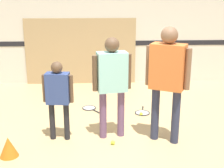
# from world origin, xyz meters

# --- Properties ---
(ground_plane) EXTENTS (16.00, 16.00, 0.00)m
(ground_plane) POSITION_xyz_m (0.00, 0.00, 0.00)
(ground_plane) COLOR tan
(wall_back) EXTENTS (16.00, 0.07, 3.20)m
(wall_back) POSITION_xyz_m (0.00, 3.34, 1.60)
(wall_back) COLOR silver
(wall_back) RESTS_ON ground_plane
(wall_panel) EXTENTS (2.75, 0.05, 1.65)m
(wall_panel) POSITION_xyz_m (-0.72, 3.28, 0.82)
(wall_panel) COLOR tan
(wall_panel) RESTS_ON ground_plane
(person_instructor) EXTENTS (0.61, 0.33, 1.62)m
(person_instructor) POSITION_xyz_m (-0.08, 0.16, 1.00)
(person_instructor) COLOR #6B4C70
(person_instructor) RESTS_ON ground_plane
(person_student_left) EXTENTS (0.48, 0.23, 1.27)m
(person_student_left) POSITION_xyz_m (-0.92, 0.11, 0.78)
(person_student_left) COLOR #232328
(person_student_left) RESTS_ON ground_plane
(person_student_right) EXTENTS (0.61, 0.48, 1.79)m
(person_student_right) POSITION_xyz_m (0.74, -0.03, 1.11)
(person_student_right) COLOR #2D334C
(person_student_right) RESTS_ON ground_plane
(racket_spare_on_floor) EXTENTS (0.34, 0.50, 0.03)m
(racket_spare_on_floor) POSITION_xyz_m (0.56, 1.14, 0.01)
(racket_spare_on_floor) COLOR #28282D
(racket_spare_on_floor) RESTS_ON ground_plane
(racket_second_spare) EXTENTS (0.41, 0.49, 0.03)m
(racket_second_spare) POSITION_xyz_m (-0.47, 1.42, 0.01)
(racket_second_spare) COLOR #28282D
(racket_second_spare) RESTS_ON ground_plane
(tennis_ball_near_instructor) EXTENTS (0.07, 0.07, 0.07)m
(tennis_ball_near_instructor) POSITION_xyz_m (-0.08, -0.13, 0.03)
(tennis_ball_near_instructor) COLOR #CCE038
(tennis_ball_near_instructor) RESTS_ON ground_plane
(tennis_ball_by_spare_racket) EXTENTS (0.07, 0.07, 0.07)m
(tennis_ball_by_spare_racket) POSITION_xyz_m (0.52, 1.01, 0.03)
(tennis_ball_by_spare_racket) COLOR #CCE038
(tennis_ball_by_spare_racket) RESTS_ON ground_plane
(training_cone) EXTENTS (0.27, 0.27, 0.29)m
(training_cone) POSITION_xyz_m (-1.58, -0.42, 0.15)
(training_cone) COLOR orange
(training_cone) RESTS_ON ground_plane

